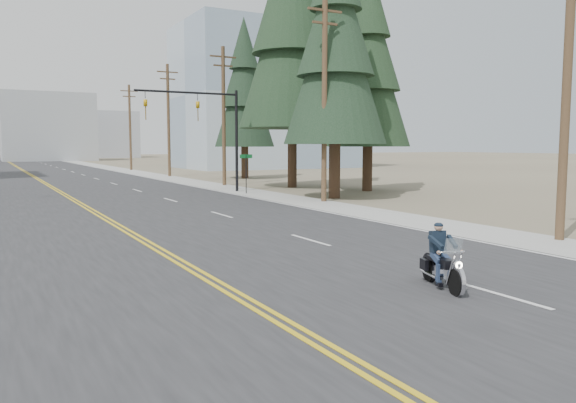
# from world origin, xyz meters

# --- Properties ---
(road) EXTENTS (20.00, 200.00, 0.01)m
(road) POSITION_xyz_m (0.00, 70.00, 0.01)
(road) COLOR #303033
(road) RESTS_ON ground
(sidewalk_right) EXTENTS (3.00, 200.00, 0.01)m
(sidewalk_right) POSITION_xyz_m (11.50, 70.00, 0.01)
(sidewalk_right) COLOR #A5A5A0
(sidewalk_right) RESTS_ON ground
(traffic_mast_right) EXTENTS (7.10, 0.26, 7.00)m
(traffic_mast_right) POSITION_xyz_m (8.98, 32.00, 4.94)
(traffic_mast_right) COLOR black
(traffic_mast_right) RESTS_ON ground
(street_sign) EXTENTS (0.90, 0.06, 2.62)m
(street_sign) POSITION_xyz_m (10.80, 30.00, 1.80)
(street_sign) COLOR black
(street_sign) RESTS_ON ground
(utility_pole_a) EXTENTS (2.20, 0.30, 11.00)m
(utility_pole_a) POSITION_xyz_m (12.50, 8.00, 5.73)
(utility_pole_a) COLOR brown
(utility_pole_a) RESTS_ON ground
(utility_pole_b) EXTENTS (2.20, 0.30, 11.50)m
(utility_pole_b) POSITION_xyz_m (12.50, 23.00, 5.98)
(utility_pole_b) COLOR brown
(utility_pole_b) RESTS_ON ground
(utility_pole_c) EXTENTS (2.20, 0.30, 11.00)m
(utility_pole_c) POSITION_xyz_m (12.50, 38.00, 5.73)
(utility_pole_c) COLOR brown
(utility_pole_c) RESTS_ON ground
(utility_pole_d) EXTENTS (2.20, 0.30, 11.50)m
(utility_pole_d) POSITION_xyz_m (12.50, 53.00, 5.98)
(utility_pole_d) COLOR brown
(utility_pole_d) RESTS_ON ground
(utility_pole_e) EXTENTS (2.20, 0.30, 11.00)m
(utility_pole_e) POSITION_xyz_m (12.50, 70.00, 5.73)
(utility_pole_e) COLOR brown
(utility_pole_e) RESTS_ON ground
(glass_building) EXTENTS (24.00, 16.00, 20.00)m
(glass_building) POSITION_xyz_m (32.00, 70.00, 10.00)
(glass_building) COLOR #9EB5CC
(glass_building) RESTS_ON ground
(haze_bldg_b) EXTENTS (18.00, 14.00, 14.00)m
(haze_bldg_b) POSITION_xyz_m (8.00, 125.00, 7.00)
(haze_bldg_b) COLOR #ADB2B7
(haze_bldg_b) RESTS_ON ground
(haze_bldg_c) EXTENTS (16.00, 12.00, 18.00)m
(haze_bldg_c) POSITION_xyz_m (40.00, 110.00, 9.00)
(haze_bldg_c) COLOR #B7BCC6
(haze_bldg_c) RESTS_ON ground
(haze_bldg_e) EXTENTS (14.00, 14.00, 12.00)m
(haze_bldg_e) POSITION_xyz_m (25.00, 150.00, 6.00)
(haze_bldg_e) COLOR #B7BCC6
(haze_bldg_e) RESTS_ON ground
(motorcyclist) EXTENTS (1.36, 2.05, 1.47)m
(motorcyclist) POSITION_xyz_m (4.34, 5.11, 0.74)
(motorcyclist) COLOR black
(motorcyclist) RESTS_ON ground
(conifer_near) EXTENTS (6.25, 6.25, 16.54)m
(conifer_near) POSITION_xyz_m (14.25, 24.56, 9.50)
(conifer_near) COLOR #382619
(conifer_near) RESTS_ON ground
(conifer_mid) EXTENTS (5.90, 5.90, 15.73)m
(conifer_mid) POSITION_xyz_m (19.33, 28.05, 9.03)
(conifer_mid) COLOR #382619
(conifer_mid) RESTS_ON ground
(conifer_tall) EXTENTS (8.15, 8.15, 22.65)m
(conifer_tall) POSITION_xyz_m (16.34, 33.63, 13.01)
(conifer_tall) COLOR #382619
(conifer_tall) RESTS_ON ground
(conifer_far) EXTENTS (5.79, 5.79, 15.50)m
(conifer_far) POSITION_xyz_m (17.98, 46.12, 8.89)
(conifer_far) COLOR #382619
(conifer_far) RESTS_ON ground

